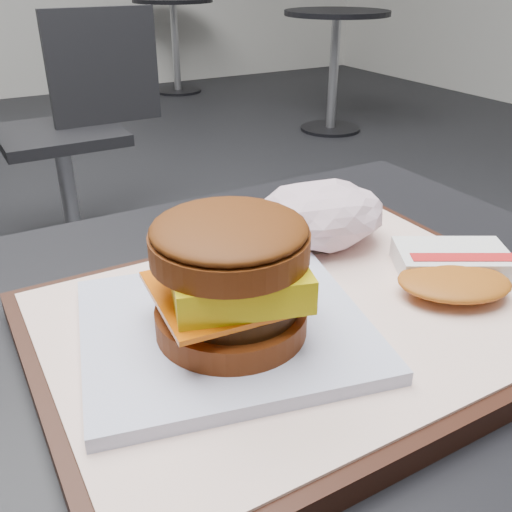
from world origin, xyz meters
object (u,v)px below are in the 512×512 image
object	(u,v)px
serving_tray	(302,322)
crumpled_wrapper	(321,215)
neighbor_chair	(76,118)
breakfast_sandwich	(229,289)
hash_brown	(453,269)

from	to	relation	value
serving_tray	crumpled_wrapper	world-z (taller)	crumpled_wrapper
crumpled_wrapper	neighbor_chair	xyz separation A→B (m)	(0.17, 1.74, -0.31)
breakfast_sandwich	neighbor_chair	size ratio (longest dim) A/B	0.25
breakfast_sandwich	crumpled_wrapper	xyz separation A→B (m)	(0.14, 0.09, -0.01)
hash_brown	crumpled_wrapper	bearing A→B (deg)	114.39
hash_brown	neighbor_chair	size ratio (longest dim) A/B	0.15
serving_tray	neighbor_chair	xyz separation A→B (m)	(0.25, 1.83, -0.27)
breakfast_sandwich	hash_brown	xyz separation A→B (m)	(0.19, -0.02, -0.03)
hash_brown	serving_tray	bearing A→B (deg)	170.22
crumpled_wrapper	serving_tray	bearing A→B (deg)	-131.24
neighbor_chair	hash_brown	bearing A→B (deg)	-93.78
crumpled_wrapper	neighbor_chair	distance (m)	1.78
serving_tray	crumpled_wrapper	xyz separation A→B (m)	(0.08, 0.09, 0.04)
breakfast_sandwich	crumpled_wrapper	world-z (taller)	breakfast_sandwich
breakfast_sandwich	hash_brown	bearing A→B (deg)	-5.18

